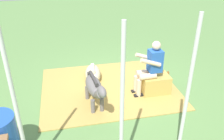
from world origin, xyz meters
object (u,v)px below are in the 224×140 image
Objects in this scene: hay_bale at (155,84)px; pony_standing at (95,88)px; person_seated at (150,66)px; tent_pole_right at (16,109)px; tent_pole_mid at (122,110)px; water_barrel at (0,139)px; soda_bottle at (168,76)px; pony_lying at (93,75)px; tent_pole_left at (187,95)px.

pony_standing is (1.52, 0.33, 0.28)m from hay_bale.
tent_pole_right is (2.64, 1.83, 0.51)m from person_seated.
tent_pole_mid is (1.39, 2.15, 1.02)m from hay_bale.
pony_standing is 1.60× the size of water_barrel.
person_seated is at bearing 33.76° from soda_bottle.
tent_pole_right is (-0.45, 0.42, 0.83)m from water_barrel.
tent_pole_mid is at bearing 93.99° from pony_standing.
pony_standing is at bearing 13.31° from person_seated.
person_seated is 3.42m from water_barrel.
pony_standing is 0.54× the size of tent_pole_mid.
tent_pole_mid is (-1.41, 0.32, 0.00)m from tent_pole_right.
tent_pole_right is (3.35, 2.31, 1.10)m from soda_bottle.
soda_bottle is (-1.95, 0.37, -0.05)m from pony_lying.
water_barrel is (3.09, 1.41, -0.32)m from person_seated.
tent_pole_right reaches higher than soda_bottle.
tent_pole_mid is (1.94, 2.62, 1.10)m from soda_bottle.
tent_pole_mid is at bearing 60.19° from person_seated.
person_seated is 1.60× the size of water_barrel.
water_barrel is at bearing 50.65° from pony_lying.
person_seated reaches higher than pony_lying.
water_barrel is 2.17m from tent_pole_mid.
hay_bale is 0.50× the size of pony_standing.
tent_pole_right is (2.80, 1.84, 1.02)m from hay_bale.
tent_pole_right and tent_pole_mid have the same top height.
tent_pole_mid is at bearing 53.49° from soda_bottle.
tent_pole_left is at bearing 168.78° from water_barrel.
hay_bale is 0.80× the size of water_barrel.
person_seated is at bearing -119.81° from tent_pole_mid.
person_seated is 0.99× the size of pony_standing.
pony_lying is at bearing -89.78° from tent_pole_mid.
person_seated is at bearing -145.24° from tent_pole_right.
tent_pole_right reaches higher than hay_bale.
soda_bottle is at bearing -146.24° from person_seated.
hay_bale reaches higher than pony_lying.
tent_pole_mid reaches higher than pony_lying.
hay_bale is 3.50m from tent_pole_right.
tent_pole_right reaches higher than pony_standing.
soda_bottle is (-0.55, -0.47, -0.09)m from hay_bale.
tent_pole_left reaches higher than pony_lying.
pony_standing reaches higher than water_barrel.
person_seated is at bearing -95.08° from tent_pole_left.
tent_pole_right reaches higher than pony_lying.
water_barrel reaches higher than pony_lying.
pony_standing is at bearing -86.01° from tent_pole_mid.
person_seated is 2.06m from tent_pole_left.
tent_pole_left reaches higher than pony_standing.
tent_pole_left is 1.00× the size of tent_pole_right.
water_barrel is (1.74, 1.09, -0.09)m from pony_standing.
tent_pole_mid is (1.23, 2.15, 0.51)m from person_seated.
tent_pole_mid reaches higher than soda_bottle.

